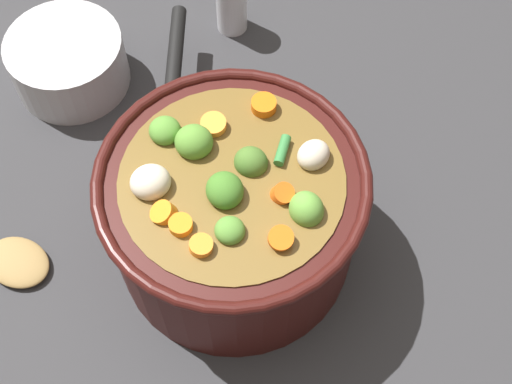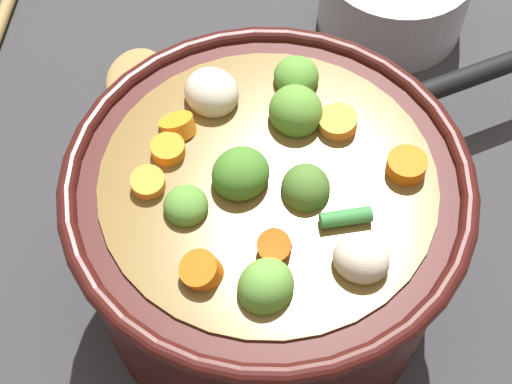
{
  "view_description": "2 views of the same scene",
  "coord_description": "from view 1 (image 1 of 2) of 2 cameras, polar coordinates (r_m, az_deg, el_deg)",
  "views": [
    {
      "loc": [
        0.3,
        0.14,
        0.7
      ],
      "look_at": [
        -0.01,
        0.02,
        0.11
      ],
      "focal_mm": 49.24,
      "sensor_mm": 36.0,
      "label": 1
    },
    {
      "loc": [
        0.03,
        0.25,
        0.53
      ],
      "look_at": [
        0.01,
        -0.0,
        0.13
      ],
      "focal_mm": 51.88,
      "sensor_mm": 36.0,
      "label": 2
    }
  ],
  "objects": [
    {
      "name": "cooking_pot",
      "position": [
        0.7,
        -1.83,
        -1.68
      ],
      "size": [
        0.26,
        0.26,
        0.17
      ],
      "color": "#38110F",
      "rests_on": "ground_plane"
    },
    {
      "name": "ground_plane",
      "position": [
        0.77,
        -1.66,
        -4.38
      ],
      "size": [
        1.1,
        1.1,
        0.0
      ],
      "primitive_type": "plane",
      "color": "#2D2D30"
    },
    {
      "name": "small_saucepan",
      "position": [
        0.9,
        -14.77,
        10.2
      ],
      "size": [
        0.18,
        0.23,
        0.07
      ],
      "color": "#ADADB2",
      "rests_on": "ground_plane"
    },
    {
      "name": "salt_shaker",
      "position": [
        0.92,
        -2.01,
        15.23
      ],
      "size": [
        0.04,
        0.04,
        0.09
      ],
      "color": "silver",
      "rests_on": "ground_plane"
    }
  ]
}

